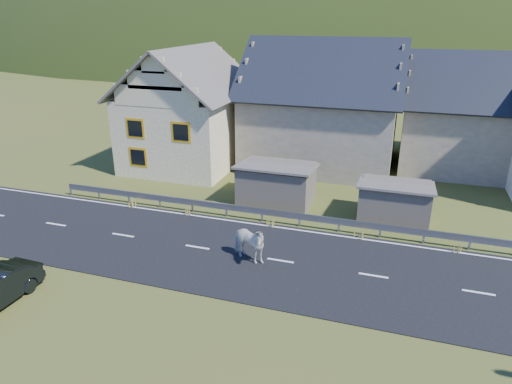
% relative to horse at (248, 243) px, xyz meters
% --- Properties ---
extents(ground, '(160.00, 160.00, 0.00)m').
position_rel_horse_xyz_m(ground, '(1.37, 0.41, -0.90)').
color(ground, '#3D4F1D').
rests_on(ground, ground).
extents(road, '(60.00, 7.00, 0.04)m').
position_rel_horse_xyz_m(road, '(1.37, 0.41, -0.88)').
color(road, black).
rests_on(road, ground).
extents(lane_markings, '(60.00, 6.60, 0.01)m').
position_rel_horse_xyz_m(lane_markings, '(1.37, 0.41, -0.85)').
color(lane_markings, silver).
rests_on(lane_markings, road).
extents(guardrail, '(28.10, 0.09, 0.75)m').
position_rel_horse_xyz_m(guardrail, '(1.37, 4.10, -0.34)').
color(guardrail, '#93969B').
rests_on(guardrail, ground).
extents(shed_left, '(4.30, 3.30, 2.40)m').
position_rel_horse_xyz_m(shed_left, '(-0.63, 6.91, 0.20)').
color(shed_left, '#675C4F').
rests_on(shed_left, ground).
extents(shed_right, '(3.80, 2.90, 2.20)m').
position_rel_horse_xyz_m(shed_right, '(5.87, 6.41, 0.10)').
color(shed_right, '#675C4F').
rests_on(shed_right, ground).
extents(house_cream, '(7.80, 9.80, 8.30)m').
position_rel_horse_xyz_m(house_cream, '(-8.63, 12.41, 3.46)').
color(house_cream, '#FFF1BB').
rests_on(house_cream, ground).
extents(house_stone_a, '(10.80, 9.80, 8.90)m').
position_rel_horse_xyz_m(house_stone_a, '(0.37, 15.41, 3.73)').
color(house_stone_a, tan).
rests_on(house_stone_a, ground).
extents(house_stone_b, '(9.80, 8.80, 8.10)m').
position_rel_horse_xyz_m(house_stone_b, '(10.37, 17.41, 3.34)').
color(house_stone_b, tan).
rests_on(house_stone_b, ground).
extents(mountain, '(440.00, 280.00, 260.00)m').
position_rel_horse_xyz_m(mountain, '(6.37, 180.41, -20.90)').
color(mountain, '#213113').
rests_on(mountain, ground).
extents(conifer_patch, '(76.00, 50.00, 28.00)m').
position_rel_horse_xyz_m(conifer_patch, '(-53.63, 110.41, 5.10)').
color(conifer_patch, black).
rests_on(conifer_patch, ground).
extents(horse, '(1.63, 2.23, 1.72)m').
position_rel_horse_xyz_m(horse, '(0.00, 0.00, 0.00)').
color(horse, silver).
rests_on(horse, road).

